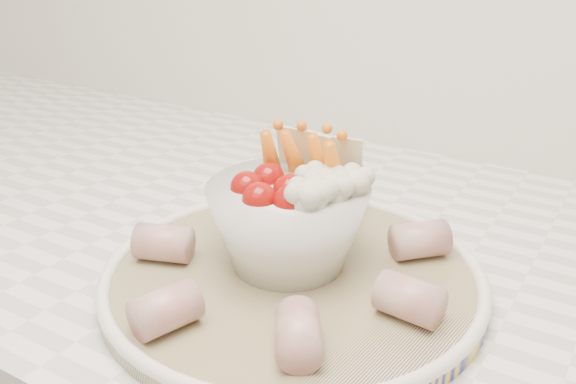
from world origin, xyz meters
The scene contains 3 objects.
serving_platter centered at (0.05, 1.35, 0.93)m, with size 0.38×0.38×0.02m.
veggie_bowl centered at (0.04, 1.37, 0.98)m, with size 0.15×0.15×0.12m.
cured_meat_rolls centered at (0.05, 1.35, 0.95)m, with size 0.29×0.31×0.03m.
Camera 1 is at (0.30, 0.92, 1.24)m, focal length 40.00 mm.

